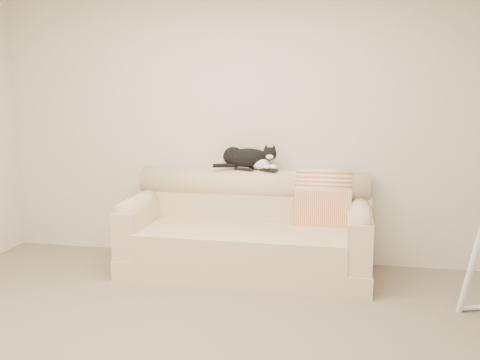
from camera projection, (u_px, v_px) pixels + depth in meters
The scene contains 7 objects.
ground_plane at pixel (192, 353), 3.37m from camera, with size 5.00×5.00×0.00m, color #6D5F50.
room_shell at pixel (188, 109), 3.11m from camera, with size 5.04×4.04×2.60m.
sofa at pixel (248, 233), 4.86m from camera, with size 2.20×0.93×0.90m.
remote_a at pixel (244, 169), 4.99m from camera, with size 0.19×0.08×0.03m.
remote_b at pixel (269, 170), 4.93m from camera, with size 0.18×0.10×0.02m.
tuxedo_cat at pixel (248, 158), 5.00m from camera, with size 0.60×0.24×0.24m.
throw_blanket at pixel (324, 191), 4.88m from camera, with size 0.50×0.38×0.58m.
Camera 1 is at (0.93, -3.01, 1.64)m, focal length 40.00 mm.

